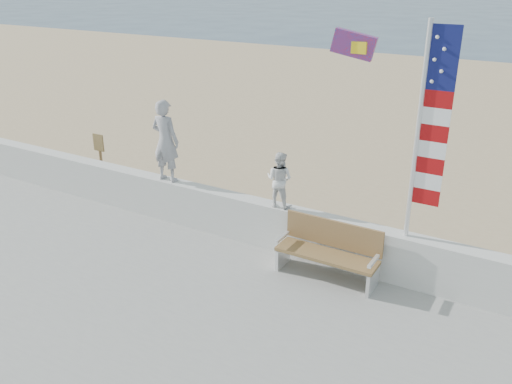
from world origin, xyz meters
TOP-DOWN VIEW (x-y plane):
  - ground at (0.00, 0.00)m, footprint 220.00×220.00m
  - sand at (0.00, 9.00)m, footprint 90.00×40.00m
  - seawall at (0.00, 2.00)m, footprint 30.00×0.35m
  - adult at (-2.08, 2.00)m, footprint 0.63×0.42m
  - child at (0.59, 2.00)m, footprint 0.52×0.41m
  - bench at (1.83, 1.55)m, footprint 1.80×0.57m
  - flag at (3.13, 2.00)m, footprint 0.50×0.08m
  - parafoil_kite at (0.57, 5.53)m, footprint 1.06×0.46m
  - sign at (-4.70, 2.61)m, footprint 0.32×0.07m

SIDE VIEW (x-z plane):
  - ground at x=0.00m, z-range 0.00..0.00m
  - sand at x=0.00m, z-range 0.00..0.08m
  - seawall at x=0.00m, z-range 0.18..1.08m
  - bench at x=1.83m, z-range 0.19..1.19m
  - sign at x=-4.70m, z-range 0.21..1.67m
  - child at x=0.59m, z-range 1.08..2.14m
  - adult at x=-2.08m, z-range 1.08..2.81m
  - flag at x=3.13m, z-range 1.24..4.74m
  - parafoil_kite at x=0.57m, z-range 3.30..4.01m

